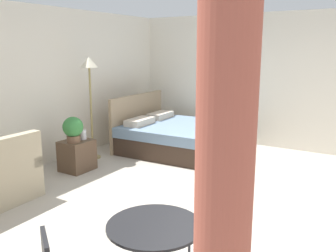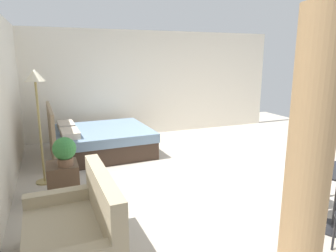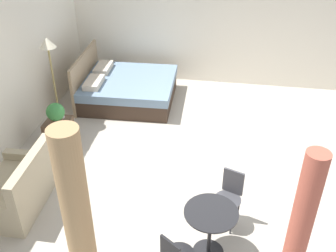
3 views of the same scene
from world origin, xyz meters
name	(u,v)px [view 3 (image 3 of 3)]	position (x,y,z in m)	size (l,w,h in m)	color
ground_plane	(198,156)	(0.00, 0.00, -0.01)	(9.36, 9.71, 0.02)	#B2A899
wall_back	(9,76)	(0.00, 3.36, 1.33)	(9.36, 0.12, 2.67)	silver
wall_right	(214,28)	(3.18, 0.00, 1.33)	(0.12, 6.71, 2.67)	silver
bed	(126,89)	(1.84, 1.79, 0.29)	(1.87, 2.05, 1.06)	#38281E
couch	(18,189)	(-1.67, 2.56, 0.29)	(1.34, 0.86, 0.90)	tan
nightstand	(59,132)	(-0.03, 2.59, 0.25)	(0.49, 0.43, 0.50)	brown
potted_plant	(56,113)	(-0.13, 2.54, 0.73)	(0.32, 0.32, 0.41)	brown
vase	(61,114)	(0.09, 2.56, 0.58)	(0.12, 0.12, 0.16)	silver
floor_lamp	(49,54)	(0.62, 2.86, 1.52)	(0.30, 0.30, 1.83)	#99844C
balcony_table	(210,225)	(-2.13, -0.35, 0.52)	(0.69, 0.69, 0.74)	black
cafe_chair_near_window	(230,193)	(-1.51, -0.58, 0.54)	(0.48, 0.48, 0.88)	#3F3F44
curtain_left	(295,249)	(-2.93, -1.20, 1.17)	(0.21, 0.21, 2.34)	#C15B47
curtain_right	(78,221)	(-2.93, 1.03, 1.17)	(0.31, 0.31, 2.34)	tan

